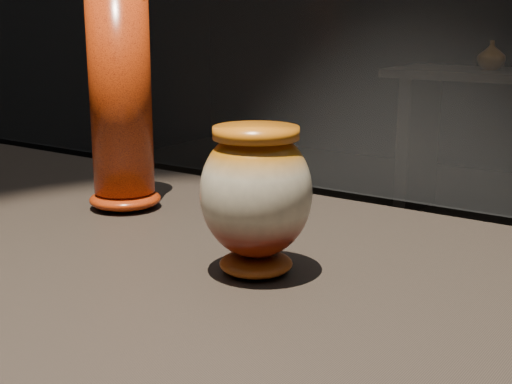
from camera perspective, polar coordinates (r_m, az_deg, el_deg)
main_vase at (r=0.85m, az=-0.00°, el=-0.21°), size 0.15×0.15×0.18m
tall_vase at (r=1.15m, az=-10.77°, el=7.32°), size 0.15×0.15×0.37m
back_vase_left at (r=4.40m, az=18.32°, el=10.34°), size 0.21×0.21×0.17m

